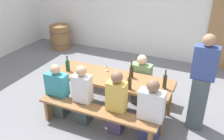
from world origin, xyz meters
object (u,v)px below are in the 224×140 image
at_px(tasting_table, 112,81).
at_px(seated_guest_near_0, 58,92).
at_px(seated_guest_far_0, 141,81).
at_px(wine_barrel, 60,37).
at_px(wine_glass_0, 106,66).
at_px(wine_bottle_1, 131,72).
at_px(seated_guest_near_2, 116,104).
at_px(bench_far, 125,80).
at_px(wine_bottle_3, 129,83).
at_px(seated_guest_near_3, 151,113).
at_px(standing_host, 201,85).
at_px(wine_bottle_2, 68,65).
at_px(seated_guest_near_1, 83,96).
at_px(wine_bottle_0, 165,81).
at_px(wine_glass_1, 163,90).
at_px(bench_near, 96,114).

relative_size(tasting_table, seated_guest_near_0, 2.14).
bearing_deg(seated_guest_far_0, wine_barrel, -120.75).
height_order(wine_glass_0, seated_guest_near_0, seated_guest_near_0).
bearing_deg(wine_bottle_1, seated_guest_near_2, -91.05).
xyz_separation_m(bench_far, wine_bottle_3, (0.44, -0.93, 0.50)).
bearing_deg(wine_glass_0, seated_guest_near_3, -32.72).
distance_m(wine_glass_0, wine_barrel, 3.61).
distance_m(seated_guest_near_0, standing_host, 2.55).
bearing_deg(seated_guest_near_0, seated_guest_far_0, -51.35).
distance_m(bench_far, wine_bottle_2, 1.28).
bearing_deg(seated_guest_near_1, seated_guest_near_0, 90.00).
distance_m(wine_bottle_0, wine_bottle_3, 0.60).
xyz_separation_m(seated_guest_near_0, seated_guest_far_0, (1.28, 1.03, 0.01)).
bearing_deg(wine_bottle_1, bench_far, 122.28).
xyz_separation_m(wine_glass_1, seated_guest_near_3, (-0.11, -0.26, -0.32)).
height_order(bench_far, wine_glass_0, wine_glass_0).
xyz_separation_m(wine_bottle_1, seated_guest_near_2, (-0.01, -0.66, -0.30)).
bearing_deg(wine_bottle_1, wine_bottle_3, -74.31).
bearing_deg(wine_glass_0, seated_guest_near_0, -132.81).
bearing_deg(wine_barrel, seated_guest_far_0, -30.75).
distance_m(bench_near, wine_bottle_3, 0.78).
height_order(wine_bottle_1, wine_bottle_2, wine_bottle_1).
bearing_deg(seated_guest_far_0, standing_host, 74.14).
relative_size(bench_near, bench_far, 1.00).
xyz_separation_m(bench_far, wine_glass_0, (-0.21, -0.46, 0.49)).
relative_size(wine_glass_1, seated_guest_near_2, 0.14).
bearing_deg(wine_bottle_2, wine_glass_0, 24.33).
relative_size(bench_far, seated_guest_far_0, 2.02).
bearing_deg(wine_bottle_2, wine_bottle_0, 3.18).
distance_m(bench_far, standing_host, 1.69).
xyz_separation_m(wine_glass_1, seated_guest_near_2, (-0.70, -0.26, -0.30)).
bearing_deg(bench_near, wine_bottle_1, 68.20).
bearing_deg(wine_glass_0, seated_guest_far_0, 26.52).
distance_m(bench_far, wine_glass_1, 1.46).
bearing_deg(seated_guest_near_1, tasting_table, -33.46).
xyz_separation_m(wine_bottle_2, seated_guest_near_0, (0.02, -0.41, -0.37)).
bearing_deg(wine_bottle_1, bench_near, -111.80).
bearing_deg(wine_bottle_0, tasting_table, -179.96).
relative_size(seated_guest_near_0, wine_barrel, 1.41).
distance_m(wine_bottle_3, wine_glass_1, 0.57).
distance_m(wine_bottle_1, seated_guest_near_1, 0.99).
bearing_deg(seated_guest_near_3, seated_guest_near_0, 90.00).
height_order(seated_guest_near_0, seated_guest_near_3, seated_guest_near_3).
height_order(bench_near, wine_barrel, wine_barrel).
relative_size(wine_bottle_2, seated_guest_near_1, 0.28).
relative_size(wine_bottle_1, wine_glass_1, 1.95).
xyz_separation_m(tasting_table, wine_bottle_1, (0.32, 0.15, 0.20)).
relative_size(seated_guest_far_0, wine_barrel, 1.43).
relative_size(wine_bottle_1, seated_guest_near_2, 0.27).
distance_m(wine_bottle_0, wine_bottle_2, 1.88).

